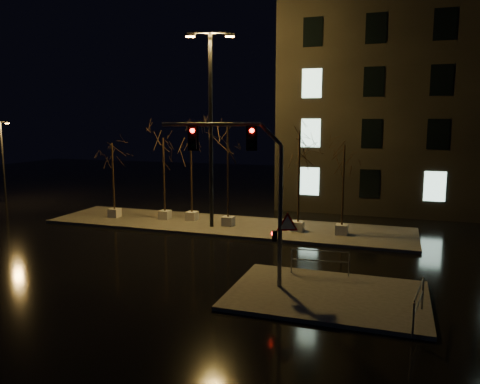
% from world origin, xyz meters
% --- Properties ---
extents(ground, '(90.00, 90.00, 0.00)m').
position_xyz_m(ground, '(0.00, 0.00, 0.00)').
color(ground, black).
rests_on(ground, ground).
extents(median, '(22.00, 5.00, 0.15)m').
position_xyz_m(median, '(0.00, 6.00, 0.07)').
color(median, '#3F3C38').
rests_on(median, ground).
extents(sidewalk_corner, '(7.00, 5.00, 0.15)m').
position_xyz_m(sidewalk_corner, '(7.50, -3.50, 0.07)').
color(sidewalk_corner, '#3F3C38').
rests_on(sidewalk_corner, ground).
extents(building, '(25.00, 12.00, 15.00)m').
position_xyz_m(building, '(14.00, 18.00, 7.50)').
color(building, black).
rests_on(building, ground).
extents(tree_0, '(1.80, 1.80, 4.91)m').
position_xyz_m(tree_0, '(-7.54, 5.72, 3.88)').
color(tree_0, '#BCB7AF').
rests_on(tree_0, median).
extents(tree_1, '(1.80, 1.80, 5.26)m').
position_xyz_m(tree_1, '(-4.15, 6.19, 4.14)').
color(tree_1, '#BCB7AF').
rests_on(tree_1, median).
extents(tree_2, '(1.80, 1.80, 5.53)m').
position_xyz_m(tree_2, '(-2.36, 6.39, 4.35)').
color(tree_2, '#BCB7AF').
rests_on(tree_2, median).
extents(tree_3, '(1.80, 1.80, 6.04)m').
position_xyz_m(tree_3, '(0.31, 5.69, 4.73)').
color(tree_3, '#BCB7AF').
rests_on(tree_3, median).
extents(tree_4, '(1.80, 1.80, 5.77)m').
position_xyz_m(tree_4, '(4.51, 5.67, 4.52)').
color(tree_4, '#BCB7AF').
rests_on(tree_4, median).
extents(tree_5, '(1.80, 1.80, 5.01)m').
position_xyz_m(tree_5, '(6.96, 5.64, 3.95)').
color(tree_5, '#BCB7AF').
rests_on(tree_5, median).
extents(traffic_signal_mast, '(4.77, 1.65, 6.11)m').
position_xyz_m(traffic_signal_mast, '(4.73, -3.65, 4.16)').
color(traffic_signal_mast, slate).
rests_on(traffic_signal_mast, sidewalk_corner).
extents(streetlight_main, '(2.71, 1.15, 11.06)m').
position_xyz_m(streetlight_main, '(-0.54, 5.17, 6.53)').
color(streetlight_main, black).
rests_on(streetlight_main, median).
extents(streetlight_far, '(1.23, 0.46, 6.31)m').
position_xyz_m(streetlight_far, '(-19.42, 8.70, 3.47)').
color(streetlight_far, black).
rests_on(streetlight_far, ground).
extents(guard_rail_a, '(2.33, 0.33, 1.01)m').
position_xyz_m(guard_rail_a, '(6.90, -1.50, 0.81)').
color(guard_rail_a, slate).
rests_on(guard_rail_a, sidewalk_corner).
extents(guard_rail_b, '(0.41, 2.32, 1.11)m').
position_xyz_m(guard_rail_b, '(10.50, -5.09, 0.87)').
color(guard_rail_b, slate).
rests_on(guard_rail_b, sidewalk_corner).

